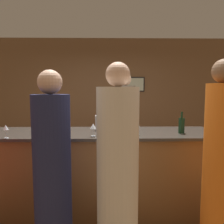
% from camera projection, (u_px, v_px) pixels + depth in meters
% --- Properties ---
extents(ground_plane, '(14.00, 14.00, 0.00)m').
position_uv_depth(ground_plane, '(101.00, 210.00, 2.95)').
color(ground_plane, brown).
extents(back_wall, '(8.00, 0.08, 2.80)m').
position_uv_depth(back_wall, '(104.00, 99.00, 5.14)').
color(back_wall, brown).
rests_on(back_wall, ground_plane).
extents(bar_counter, '(3.00, 0.80, 1.08)m').
position_uv_depth(bar_counter, '(100.00, 172.00, 2.89)').
color(bar_counter, brown).
rests_on(bar_counter, ground_plane).
extents(bartender, '(0.35, 0.35, 1.90)m').
position_uv_depth(bartender, '(125.00, 133.00, 3.73)').
color(bartender, gray).
rests_on(bartender, ground_plane).
extents(guest_0, '(0.38, 0.38, 1.87)m').
position_uv_depth(guest_0, '(118.00, 174.00, 1.99)').
color(guest_0, silver).
rests_on(guest_0, ground_plane).
extents(guest_1, '(0.35, 0.35, 1.81)m').
position_uv_depth(guest_1, '(53.00, 173.00, 2.06)').
color(guest_1, '#1E234C').
rests_on(guest_1, ground_plane).
extents(guest_3, '(0.31, 0.31, 1.91)m').
position_uv_depth(guest_3, '(220.00, 164.00, 2.11)').
color(guest_3, orange).
rests_on(guest_3, ground_plane).
extents(wine_bottle_0, '(0.08, 0.08, 0.27)m').
position_uv_depth(wine_bottle_0, '(182.00, 125.00, 2.76)').
color(wine_bottle_0, black).
rests_on(wine_bottle_0, bar_counter).
extents(ice_bucket, '(0.17, 0.17, 0.20)m').
position_uv_depth(ice_bucket, '(101.00, 123.00, 2.99)').
color(ice_bucket, silver).
rests_on(ice_bucket, bar_counter).
extents(wine_glass_0, '(0.06, 0.06, 0.17)m').
position_uv_depth(wine_glass_0, '(137.00, 124.00, 2.65)').
color(wine_glass_0, silver).
rests_on(wine_glass_0, bar_counter).
extents(wine_glass_1, '(0.06, 0.06, 0.18)m').
position_uv_depth(wine_glass_1, '(106.00, 125.00, 2.59)').
color(wine_glass_1, silver).
rests_on(wine_glass_1, bar_counter).
extents(wine_glass_2, '(0.07, 0.07, 0.18)m').
position_uv_depth(wine_glass_2, '(45.00, 123.00, 2.73)').
color(wine_glass_2, silver).
rests_on(wine_glass_2, bar_counter).
extents(wine_glass_3, '(0.07, 0.07, 0.15)m').
position_uv_depth(wine_glass_3, '(93.00, 127.00, 2.56)').
color(wine_glass_3, silver).
rests_on(wine_glass_3, bar_counter).
extents(wine_glass_4, '(0.06, 0.06, 0.15)m').
position_uv_depth(wine_glass_4, '(6.00, 128.00, 2.45)').
color(wine_glass_4, silver).
rests_on(wine_glass_4, bar_counter).
extents(wine_glass_5, '(0.08, 0.08, 0.15)m').
position_uv_depth(wine_glass_5, '(54.00, 126.00, 2.60)').
color(wine_glass_5, silver).
rests_on(wine_glass_5, bar_counter).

